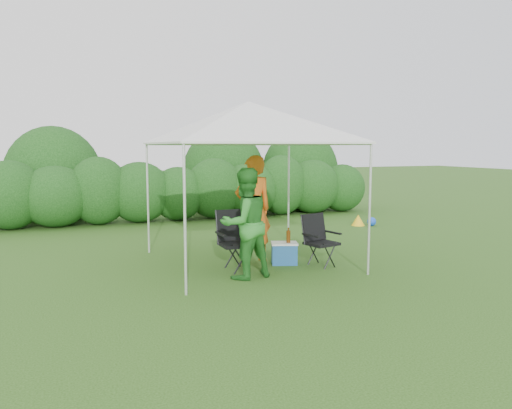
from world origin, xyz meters
name	(u,v)px	position (x,y,z in m)	size (l,w,h in m)	color
ground	(259,269)	(0.00, 0.00, 0.00)	(70.00, 70.00, 0.00)	#35601E
hedge	(178,191)	(0.00, 6.00, 0.82)	(12.07, 1.53, 1.80)	#1F5219
canopy	(248,123)	(0.00, 0.50, 2.46)	(3.10, 3.10, 2.83)	silver
chair_right	(318,236)	(1.07, -0.12, 0.50)	(0.64, 0.60, 0.89)	black
chair_left	(235,236)	(-0.37, 0.14, 0.57)	(0.62, 0.56, 1.00)	black
man	(253,209)	(0.10, 0.52, 0.95)	(0.70, 0.46, 1.91)	orange
woman	(245,223)	(-0.42, -0.45, 0.87)	(0.84, 0.66, 1.73)	#2D822A
cooler	(284,253)	(0.55, 0.17, 0.19)	(0.54, 0.47, 0.38)	#215799
bottle	(288,235)	(0.61, 0.13, 0.52)	(0.07, 0.07, 0.27)	#592D0C
lawn_toy	(362,220)	(4.24, 3.30, 0.14)	(0.57, 0.48, 0.29)	yellow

